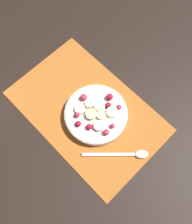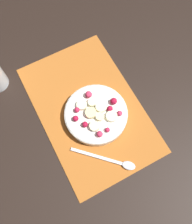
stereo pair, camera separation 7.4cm
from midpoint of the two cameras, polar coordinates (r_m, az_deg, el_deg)
The scene contains 4 objects.
ground_plane at distance 0.79m, azimuth -4.69°, elevation -0.18°, with size 3.00×3.00×0.00m, color black.
placemat at distance 0.79m, azimuth -4.71°, elevation -0.10°, with size 0.48×0.31×0.01m.
fruit_bowl at distance 0.76m, azimuth -2.76°, elevation -0.84°, with size 0.19×0.19×0.05m.
spoon at distance 0.74m, azimuth 4.45°, elevation -10.01°, with size 0.15×0.15×0.01m.
Camera 1 is at (-0.22, 0.17, 0.74)m, focal length 40.00 mm.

